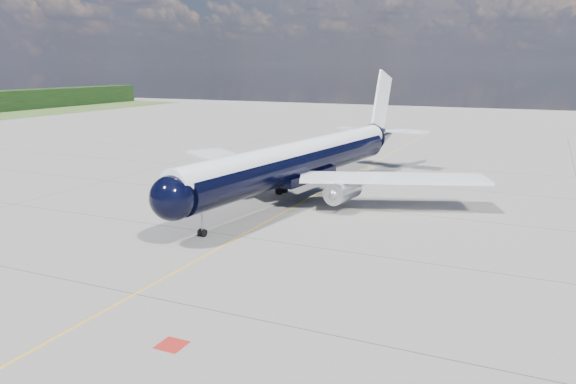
# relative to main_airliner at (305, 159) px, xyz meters

# --- Properties ---
(ground) EXTENTS (320.00, 320.00, 0.00)m
(ground) POSITION_rel_main_airliner_xyz_m (0.76, 2.49, -4.71)
(ground) COLOR gray
(ground) RESTS_ON ground
(taxiway_centerline) EXTENTS (0.16, 160.00, 0.01)m
(taxiway_centerline) POSITION_rel_main_airliner_xyz_m (0.76, -2.51, -4.70)
(taxiway_centerline) COLOR #FFB00D
(taxiway_centerline) RESTS_ON ground
(red_marking) EXTENTS (1.60, 1.60, 0.01)m
(red_marking) POSITION_rel_main_airliner_xyz_m (7.56, -37.51, -4.70)
(red_marking) COLOR maroon
(red_marking) RESTS_ON ground
(main_airliner) EXTENTS (42.82, 52.48, 15.17)m
(main_airliner) POSITION_rel_main_airliner_xyz_m (0.00, 0.00, 0.00)
(main_airliner) COLOR black
(main_airliner) RESTS_ON ground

